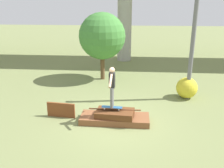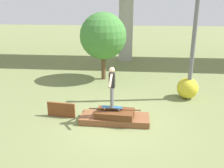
{
  "view_description": "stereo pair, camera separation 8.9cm",
  "coord_description": "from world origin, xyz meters",
  "views": [
    {
      "loc": [
        0.61,
        -9.02,
        4.66
      ],
      "look_at": [
        -0.11,
        -0.03,
        1.61
      ],
      "focal_mm": 40.0,
      "sensor_mm": 36.0,
      "label": 1
    },
    {
      "loc": [
        0.7,
        -9.01,
        4.66
      ],
      "look_at": [
        -0.11,
        -0.03,
        1.61
      ],
      "focal_mm": 40.0,
      "sensor_mm": 36.0,
      "label": 2
    }
  ],
  "objects": [
    {
      "name": "ground_plane",
      "position": [
        0.0,
        0.0,
        0.0
      ],
      "size": [
        80.0,
        80.0,
        0.0
      ],
      "primitive_type": "plane",
      "color": "olive"
    },
    {
      "name": "scrap_pile",
      "position": [
        0.0,
        -0.02,
        0.21
      ],
      "size": [
        2.76,
        1.08,
        0.57
      ],
      "color": "brown",
      "rests_on": "ground_plane"
    },
    {
      "name": "scrap_plank_loose",
      "position": [
        -2.26,
        0.27,
        0.31
      ],
      "size": [
        1.2,
        0.22,
        0.62
      ],
      "color": "brown",
      "rests_on": "ground_plane"
    },
    {
      "name": "skateboard",
      "position": [
        -0.11,
        -0.03,
        0.64
      ],
      "size": [
        0.83,
        0.27,
        0.09
      ],
      "color": "#23517F",
      "rests_on": "scrap_pile"
    },
    {
      "name": "skater",
      "position": [
        -0.11,
        -0.03,
        1.59
      ],
      "size": [
        0.24,
        1.16,
        1.61
      ],
      "color": "slate",
      "rests_on": "skateboard"
    },
    {
      "name": "utility_pole",
      "position": [
        3.42,
        2.79,
        3.39
      ],
      "size": [
        1.3,
        0.2,
        6.54
      ],
      "color": "slate",
      "rests_on": "ground_plane"
    },
    {
      "name": "tree_behind_left",
      "position": [
        -1.14,
        5.68,
        2.64
      ],
      "size": [
        2.75,
        2.75,
        4.02
      ],
      "color": "brown",
      "rests_on": "ground_plane"
    },
    {
      "name": "bush_yellow_flowering",
      "position": [
        3.39,
        2.9,
        0.52
      ],
      "size": [
        1.04,
        1.04,
        1.04
      ],
      "color": "gold",
      "rests_on": "ground_plane"
    }
  ]
}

